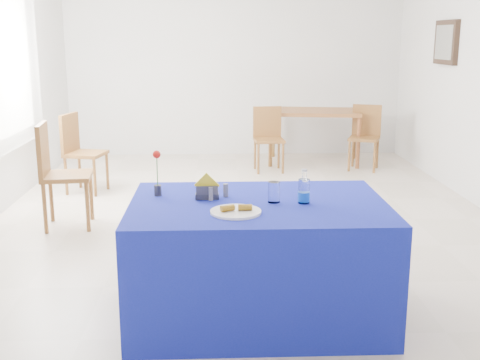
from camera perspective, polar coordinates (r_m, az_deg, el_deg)
name	(u,v)px	position (r m, az deg, el deg)	size (l,w,h in m)	color
floor	(246,221)	(5.92, 0.58, -3.93)	(7.00, 7.00, 0.00)	beige
room_shell	(247,39)	(5.65, 0.63, 13.26)	(7.00, 7.00, 7.00)	silver
window_pane	(5,58)	(6.80, -21.41, 10.71)	(0.04, 1.50, 1.60)	white
curtain	(12,58)	(6.78, -20.84, 10.75)	(0.04, 1.75, 1.85)	white
picture_frame	(446,42)	(7.75, 18.98, 12.24)	(0.06, 0.64, 0.52)	black
picture_art	(444,42)	(7.74, 18.80, 12.25)	(0.02, 0.52, 0.40)	#998C66
plate	(236,212)	(3.52, -0.41, -3.03)	(0.30, 0.30, 0.01)	white
drinking_glass	(274,192)	(3.74, 3.25, -1.15)	(0.08, 0.08, 0.13)	white
salt_shaker	(211,194)	(3.78, -2.79, -1.32)	(0.03, 0.03, 0.09)	gray
pepper_shaker	(226,190)	(3.87, -1.37, -0.98)	(0.03, 0.03, 0.09)	slate
blue_table	(258,259)	(3.87, 1.70, -7.52)	(1.60, 1.10, 0.76)	#101C97
water_bottle	(304,192)	(3.74, 6.08, -1.12)	(0.08, 0.08, 0.21)	silver
napkin_holder	(207,191)	(3.82, -3.15, -1.09)	(0.16, 0.06, 0.17)	#333337
rose_vase	(157,174)	(3.91, -7.85, 0.60)	(0.05, 0.05, 0.30)	#29292F
oak_table	(314,116)	(8.63, 7.07, 6.09)	(1.37, 1.00, 0.76)	brown
chair_bg_left	(268,134)	(8.10, 2.68, 4.38)	(0.41, 0.41, 0.86)	brown
chair_bg_right	(365,132)	(8.35, 11.79, 4.44)	(0.50, 0.50, 0.87)	brown
chair_win_a	(56,168)	(5.86, -17.01, 1.11)	(0.49, 0.49, 0.99)	brown
chair_win_b	(79,147)	(7.17, -15.05, 3.02)	(0.49, 0.49, 0.91)	brown
banana_pieces	(236,208)	(3.51, -0.34, -2.65)	(0.19, 0.07, 0.04)	gold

